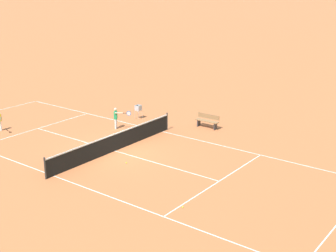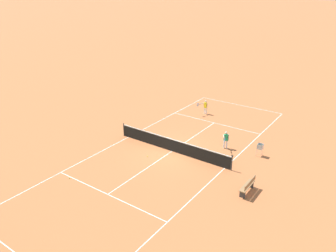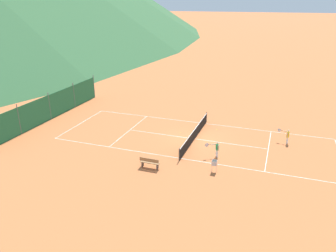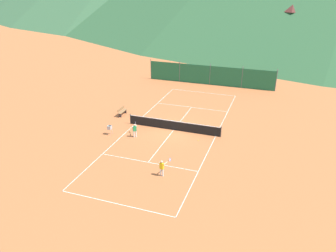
{
  "view_description": "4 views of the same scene",
  "coord_description": "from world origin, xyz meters",
  "px_view_note": "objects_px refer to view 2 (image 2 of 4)",
  "views": [
    {
      "loc": [
        16.75,
        16.19,
        8.72
      ],
      "look_at": [
        -1.86,
        2.11,
        1.32
      ],
      "focal_mm": 50.0,
      "sensor_mm": 36.0,
      "label": 1
    },
    {
      "loc": [
        -11.62,
        17.04,
        10.78
      ],
      "look_at": [
        1.54,
        -1.69,
        0.97
      ],
      "focal_mm": 35.0,
      "sensor_mm": 36.0,
      "label": 2
    },
    {
      "loc": [
        -26.23,
        -6.76,
        11.78
      ],
      "look_at": [
        -0.47,
        2.37,
        1.11
      ],
      "focal_mm": 35.0,
      "sensor_mm": 36.0,
      "label": 3
    },
    {
      "loc": [
        8.91,
        -27.05,
        13.39
      ],
      "look_at": [
        0.07,
        -1.84,
        1.22
      ],
      "focal_mm": 35.0,
      "sensor_mm": 36.0,
      "label": 4
    }
  ],
  "objects_px": {
    "player_far_service": "(226,139)",
    "tennis_ball_by_net_left": "(153,134)",
    "tennis_net": "(172,145)",
    "ball_hopper": "(260,147)",
    "player_near_service": "(205,106)",
    "tennis_ball_alley_right": "(69,178)",
    "courtside_bench": "(248,186)",
    "tennis_ball_mid_court": "(147,156)"
  },
  "relations": [
    {
      "from": "tennis_ball_by_net_left",
      "to": "courtside_bench",
      "type": "height_order",
      "value": "courtside_bench"
    },
    {
      "from": "player_near_service",
      "to": "tennis_ball_mid_court",
      "type": "bearing_deg",
      "value": 94.71
    },
    {
      "from": "tennis_ball_mid_court",
      "to": "courtside_bench",
      "type": "relative_size",
      "value": 0.04
    },
    {
      "from": "player_far_service",
      "to": "tennis_ball_mid_court",
      "type": "xyz_separation_m",
      "value": [
        3.81,
        4.21,
        -0.72
      ]
    },
    {
      "from": "player_near_service",
      "to": "tennis_net",
      "type": "bearing_deg",
      "value": 102.35
    },
    {
      "from": "player_near_service",
      "to": "tennis_ball_alley_right",
      "type": "bearing_deg",
      "value": 84.58
    },
    {
      "from": "tennis_ball_by_net_left",
      "to": "ball_hopper",
      "type": "height_order",
      "value": "ball_hopper"
    },
    {
      "from": "player_far_service",
      "to": "ball_hopper",
      "type": "bearing_deg",
      "value": -172.26
    },
    {
      "from": "tennis_ball_mid_court",
      "to": "ball_hopper",
      "type": "relative_size",
      "value": 0.07
    },
    {
      "from": "player_near_service",
      "to": "player_far_service",
      "type": "distance_m",
      "value": 6.96
    },
    {
      "from": "courtside_bench",
      "to": "player_far_service",
      "type": "bearing_deg",
      "value": -51.08
    },
    {
      "from": "ball_hopper",
      "to": "tennis_ball_mid_court",
      "type": "bearing_deg",
      "value": 36.07
    },
    {
      "from": "player_near_service",
      "to": "tennis_ball_by_net_left",
      "type": "relative_size",
      "value": 19.46
    },
    {
      "from": "courtside_bench",
      "to": "tennis_ball_alley_right",
      "type": "bearing_deg",
      "value": 27.23
    },
    {
      "from": "tennis_net",
      "to": "ball_hopper",
      "type": "distance_m",
      "value": 6.04
    },
    {
      "from": "tennis_ball_mid_court",
      "to": "tennis_ball_alley_right",
      "type": "xyz_separation_m",
      "value": [
        2.14,
        4.93,
        0.0
      ]
    },
    {
      "from": "tennis_net",
      "to": "player_near_service",
      "type": "bearing_deg",
      "value": -77.65
    },
    {
      "from": "player_near_service",
      "to": "courtside_bench",
      "type": "bearing_deg",
      "value": 130.22
    },
    {
      "from": "tennis_ball_alley_right",
      "to": "ball_hopper",
      "type": "height_order",
      "value": "ball_hopper"
    },
    {
      "from": "tennis_ball_alley_right",
      "to": "courtside_bench",
      "type": "distance_m",
      "value": 10.6
    },
    {
      "from": "ball_hopper",
      "to": "courtside_bench",
      "type": "relative_size",
      "value": 0.59
    },
    {
      "from": "tennis_net",
      "to": "tennis_ball_mid_court",
      "type": "relative_size",
      "value": 139.09
    },
    {
      "from": "tennis_net",
      "to": "ball_hopper",
      "type": "height_order",
      "value": "tennis_net"
    },
    {
      "from": "tennis_net",
      "to": "player_near_service",
      "type": "height_order",
      "value": "player_near_service"
    },
    {
      "from": "tennis_ball_by_net_left",
      "to": "ball_hopper",
      "type": "bearing_deg",
      "value": -169.87
    },
    {
      "from": "tennis_net",
      "to": "player_far_service",
      "type": "xyz_separation_m",
      "value": [
        -2.88,
        -2.57,
        0.26
      ]
    },
    {
      "from": "player_near_service",
      "to": "courtside_bench",
      "type": "distance_m",
      "value": 12.47
    },
    {
      "from": "ball_hopper",
      "to": "player_near_service",
      "type": "bearing_deg",
      "value": -34.99
    },
    {
      "from": "player_near_service",
      "to": "tennis_ball_alley_right",
      "type": "xyz_separation_m",
      "value": [
        1.36,
        14.37,
        -0.72
      ]
    },
    {
      "from": "tennis_net",
      "to": "tennis_ball_by_net_left",
      "type": "relative_size",
      "value": 139.09
    },
    {
      "from": "tennis_net",
      "to": "tennis_ball_by_net_left",
      "type": "distance_m",
      "value": 3.2
    },
    {
      "from": "tennis_net",
      "to": "tennis_ball_alley_right",
      "type": "bearing_deg",
      "value": 64.96
    },
    {
      "from": "player_far_service",
      "to": "tennis_ball_alley_right",
      "type": "bearing_deg",
      "value": 56.94
    },
    {
      "from": "player_near_service",
      "to": "ball_hopper",
      "type": "bearing_deg",
      "value": 145.01
    },
    {
      "from": "tennis_net",
      "to": "tennis_ball_by_net_left",
      "type": "xyz_separation_m",
      "value": [
        2.81,
        -1.45,
        -0.47
      ]
    },
    {
      "from": "tennis_net",
      "to": "player_far_service",
      "type": "height_order",
      "value": "player_far_service"
    },
    {
      "from": "player_far_service",
      "to": "tennis_ball_by_net_left",
      "type": "xyz_separation_m",
      "value": [
        5.69,
        1.12,
        -0.72
      ]
    },
    {
      "from": "tennis_ball_by_net_left",
      "to": "courtside_bench",
      "type": "bearing_deg",
      "value": 160.9
    },
    {
      "from": "player_near_service",
      "to": "ball_hopper",
      "type": "height_order",
      "value": "player_near_service"
    },
    {
      "from": "player_far_service",
      "to": "tennis_ball_alley_right",
      "type": "xyz_separation_m",
      "value": [
        5.95,
        9.14,
        -0.72
      ]
    },
    {
      "from": "tennis_net",
      "to": "player_near_service",
      "type": "relative_size",
      "value": 7.15
    },
    {
      "from": "player_near_service",
      "to": "ball_hopper",
      "type": "xyz_separation_m",
      "value": [
        -7.0,
        4.9,
        -0.09
      ]
    }
  ]
}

